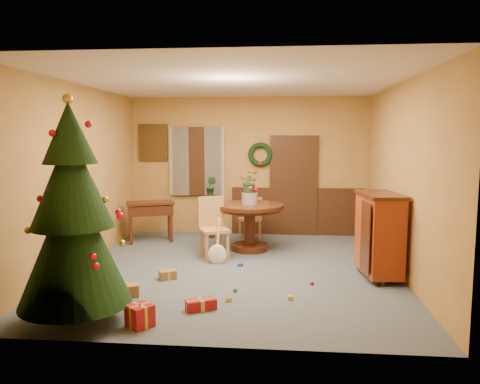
# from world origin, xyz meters

# --- Properties ---
(room_envelope) EXTENTS (5.50, 5.50, 5.50)m
(room_envelope) POSITION_xyz_m (0.21, 2.70, 1.12)
(room_envelope) COLOR #394354
(room_envelope) RESTS_ON ground
(dining_table) EXTENTS (1.24, 1.24, 0.85)m
(dining_table) POSITION_xyz_m (0.13, 1.25, 0.60)
(dining_table) COLOR black
(dining_table) RESTS_ON floor
(urn) EXTENTS (0.29, 0.29, 0.21)m
(urn) POSITION_xyz_m (0.13, 1.25, 0.96)
(urn) COLOR slate
(urn) RESTS_ON dining_table
(centerpiece_plant) EXTENTS (0.36, 0.31, 0.40)m
(centerpiece_plant) POSITION_xyz_m (0.13, 1.25, 1.26)
(centerpiece_plant) COLOR #1E4C23
(centerpiece_plant) RESTS_ON urn
(chair_near) EXTENTS (0.60, 0.60, 1.04)m
(chair_near) POSITION_xyz_m (-0.47, 0.72, 0.56)
(chair_near) COLOR #A06D40
(chair_near) RESTS_ON floor
(chair_far) EXTENTS (0.50, 0.50, 0.87)m
(chair_far) POSITION_xyz_m (0.09, 2.13, 0.47)
(chair_far) COLOR #A06D40
(chair_far) RESTS_ON floor
(guitar) EXTENTS (0.37, 0.51, 0.70)m
(guitar) POSITION_xyz_m (-0.33, 0.30, 0.36)
(guitar) COLOR white
(guitar) RESTS_ON floor
(plant_stand) EXTENTS (0.34, 0.34, 0.88)m
(plant_stand) POSITION_xyz_m (-0.73, 2.23, 0.55)
(plant_stand) COLOR black
(plant_stand) RESTS_ON floor
(stand_plant) EXTENTS (0.26, 0.24, 0.39)m
(stand_plant) POSITION_xyz_m (-0.73, 2.23, 1.08)
(stand_plant) COLOR #19471E
(stand_plant) RESTS_ON plant_stand
(christmas_tree) EXTENTS (1.23, 1.23, 2.54)m
(christmas_tree) POSITION_xyz_m (-1.57, -2.28, 1.20)
(christmas_tree) COLOR #382111
(christmas_tree) RESTS_ON floor
(writing_desk) EXTENTS (1.01, 0.75, 0.81)m
(writing_desk) POSITION_xyz_m (-1.87, 1.75, 0.61)
(writing_desk) COLOR black
(writing_desk) RESTS_ON floor
(sideboard) EXTENTS (0.64, 1.04, 1.26)m
(sideboard) POSITION_xyz_m (2.15, -0.24, 0.68)
(sideboard) COLOR #601A0B
(sideboard) RESTS_ON floor
(gift_a) EXTENTS (0.35, 0.31, 0.16)m
(gift_a) POSITION_xyz_m (-1.29, -1.38, 0.08)
(gift_a) COLOR brown
(gift_a) RESTS_ON floor
(gift_b) EXTENTS (0.35, 0.35, 0.25)m
(gift_b) POSITION_xyz_m (-0.82, -2.32, 0.12)
(gift_b) COLOR maroon
(gift_b) RESTS_ON floor
(gift_c) EXTENTS (0.29, 0.26, 0.13)m
(gift_c) POSITION_xyz_m (-0.94, -0.60, 0.06)
(gift_c) COLOR brown
(gift_c) RESTS_ON floor
(gift_d) EXTENTS (0.39, 0.30, 0.13)m
(gift_d) POSITION_xyz_m (-0.24, -1.77, 0.06)
(gift_d) COLOR maroon
(gift_d) RESTS_ON floor
(toy_a) EXTENTS (0.09, 0.08, 0.05)m
(toy_a) POSITION_xyz_m (0.06, 0.16, 0.03)
(toy_a) COLOR #2851AD
(toy_a) RESTS_ON floor
(toy_b) EXTENTS (0.06, 0.06, 0.06)m
(toy_b) POSITION_xyz_m (0.11, -1.08, 0.03)
(toy_b) COLOR #227F39
(toy_b) RESTS_ON floor
(toy_c) EXTENTS (0.06, 0.09, 0.05)m
(toy_c) POSITION_xyz_m (0.84, -1.31, 0.03)
(toy_c) COLOR gold
(toy_c) RESTS_ON floor
(toy_d) EXTENTS (0.06, 0.06, 0.06)m
(toy_d) POSITION_xyz_m (1.15, -0.69, 0.03)
(toy_d) COLOR red
(toy_d) RESTS_ON floor
(toy_e) EXTENTS (0.09, 0.09, 0.05)m
(toy_e) POSITION_xyz_m (0.06, -1.46, 0.03)
(toy_e) COLOR gold
(toy_e) RESTS_ON floor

